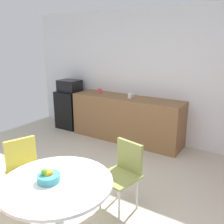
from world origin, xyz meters
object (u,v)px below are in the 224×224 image
(mug_white, at_px, (130,96))
(chair_olive, at_px, (124,167))
(mug_green, at_px, (100,91))
(mini_fridge, at_px, (71,109))
(microwave, at_px, (70,86))
(round_table, at_px, (58,195))
(chair_yellow, at_px, (24,165))
(fruit_bowl, at_px, (49,176))

(mug_white, bearing_deg, chair_olive, -62.97)
(chair_olive, xyz_separation_m, mug_green, (-1.74, 1.96, 0.43))
(mini_fridge, xyz_separation_m, microwave, (0.00, 0.00, 0.56))
(chair_olive, bearing_deg, round_table, -101.98)
(mug_white, bearing_deg, chair_yellow, -92.66)
(mini_fridge, xyz_separation_m, chair_olive, (2.55, -1.91, 0.09))
(mini_fridge, bearing_deg, mug_green, 3.86)
(round_table, distance_m, mug_white, 2.91)
(microwave, bearing_deg, mug_white, -1.17)
(round_table, bearing_deg, chair_olive, 78.02)
(mug_white, bearing_deg, round_table, -74.69)
(microwave, bearing_deg, fruit_bowl, -51.19)
(chair_olive, height_order, fruit_bowl, fruit_bowl)
(round_table, height_order, chair_olive, chair_olive)
(mug_white, height_order, mug_green, same)
(fruit_bowl, relative_size, mug_white, 1.62)
(microwave, xyz_separation_m, mug_green, (0.81, 0.05, -0.05))
(fruit_bowl, bearing_deg, microwave, 128.81)
(round_table, bearing_deg, mug_green, 118.32)
(chair_yellow, bearing_deg, chair_olive, 29.10)
(microwave, bearing_deg, chair_yellow, -59.40)
(mini_fridge, xyz_separation_m, mug_green, (0.81, 0.05, 0.52))
(chair_olive, bearing_deg, mug_green, 131.61)
(mini_fridge, height_order, round_table, mini_fridge)
(round_table, distance_m, mug_green, 3.29)
(mug_white, bearing_deg, mini_fridge, 178.83)
(microwave, height_order, round_table, microwave)
(chair_yellow, xyz_separation_m, mug_white, (0.11, 2.47, 0.43))
(round_table, relative_size, chair_olive, 1.24)
(mini_fridge, xyz_separation_m, mug_white, (1.60, -0.03, 0.52))
(mini_fridge, height_order, mug_white, mug_white)
(mug_green, bearing_deg, mug_white, -6.32)
(microwave, xyz_separation_m, chair_yellow, (1.48, -2.51, -0.47))
(round_table, bearing_deg, microwave, 129.90)
(microwave, relative_size, mug_white, 3.72)
(round_table, distance_m, chair_yellow, 0.94)
(mini_fridge, distance_m, fruit_bowl, 3.69)
(chair_olive, relative_size, mug_white, 6.43)
(microwave, height_order, chair_olive, microwave)
(mug_green, bearing_deg, round_table, -61.68)
(chair_olive, relative_size, fruit_bowl, 3.98)
(microwave, xyz_separation_m, fruit_bowl, (2.30, -2.86, -0.20))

